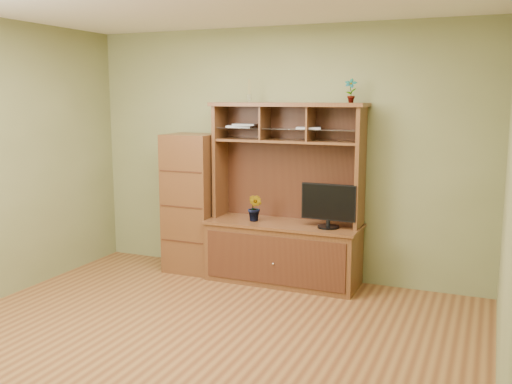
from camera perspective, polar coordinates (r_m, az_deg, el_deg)
The scene contains 8 objects.
room at distance 4.42m, azimuth -6.43°, elevation 1.54°, with size 4.54×4.04×2.74m.
media_hutch at distance 6.07m, azimuth 2.81°, elevation -4.20°, with size 1.66×0.61×1.90m.
monitor at distance 5.77m, azimuth 7.27°, elevation -1.29°, with size 0.57×0.22×0.45m.
orchid_plant at distance 6.04m, azimuth -0.10°, elevation -1.59°, with size 0.16×0.13×0.29m, color #365F20.
top_plant at distance 5.78m, azimuth 9.45°, elevation 9.98°, with size 0.13×0.09×0.24m, color #3E6824.
reed_diffuser at distance 6.13m, azimuth -0.68°, elevation 9.86°, with size 0.05×0.05×0.25m.
magazines at distance 6.08m, azimuth 0.66°, elevation 6.59°, with size 1.09×0.27×0.04m.
side_cabinet at distance 6.47m, azimuth -6.37°, elevation -1.09°, with size 0.55×0.50×1.55m.
Camera 1 is at (2.14, -3.82, 1.95)m, focal length 40.00 mm.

